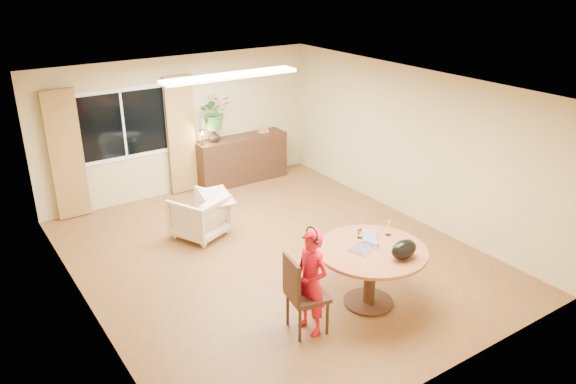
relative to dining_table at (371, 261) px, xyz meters
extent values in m
plane|color=brown|center=(-0.34, 1.77, -0.64)|extent=(6.50, 6.50, 0.00)
plane|color=white|center=(-0.34, 1.77, 1.96)|extent=(6.50, 6.50, 0.00)
plane|color=tan|center=(-0.34, 5.02, 0.66)|extent=(5.50, 0.00, 5.50)
plane|color=tan|center=(-3.09, 1.77, 0.66)|extent=(0.00, 6.50, 6.50)
plane|color=tan|center=(2.41, 1.77, 0.66)|extent=(0.00, 6.50, 6.50)
cube|color=white|center=(-1.44, 5.00, 0.86)|extent=(1.70, 0.02, 1.30)
cube|color=black|center=(-1.44, 4.99, 0.86)|extent=(1.55, 0.01, 1.15)
cube|color=white|center=(-1.44, 4.99, 0.86)|extent=(0.04, 0.01, 1.15)
cube|color=olive|center=(-2.49, 4.92, 0.51)|extent=(0.55, 0.08, 2.25)
cube|color=olive|center=(-0.39, 4.92, 0.51)|extent=(0.55, 0.08, 2.25)
cube|color=white|center=(-0.34, 2.97, 1.93)|extent=(2.20, 0.35, 0.05)
cylinder|color=brown|center=(0.00, 0.00, 0.15)|extent=(1.42, 1.42, 0.04)
cylinder|color=black|center=(0.00, 0.00, -0.25)|extent=(0.15, 0.15, 0.77)
cylinder|color=black|center=(0.00, 0.00, -0.62)|extent=(0.66, 0.66, 0.03)
imported|color=red|center=(-0.98, -0.04, 0.03)|extent=(0.54, 0.40, 1.34)
imported|color=beige|center=(-0.98, 3.02, -0.28)|extent=(1.01, 1.02, 0.71)
cube|color=black|center=(0.81, 4.78, -0.16)|extent=(1.89, 0.46, 0.95)
imported|color=black|center=(0.21, 4.78, 0.43)|extent=(0.27, 0.27, 0.25)
imported|color=#256425|center=(0.26, 4.78, 0.89)|extent=(0.71, 0.65, 0.66)
camera|label=1|loc=(-4.40, -4.62, 3.57)|focal=35.00mm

